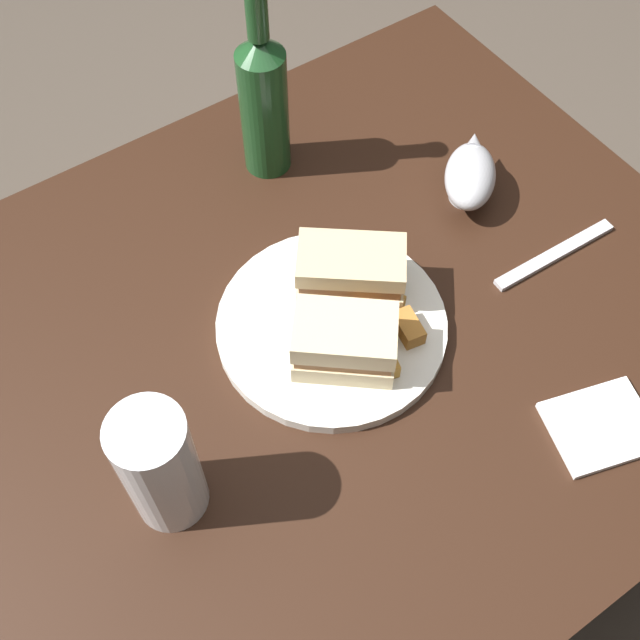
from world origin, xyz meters
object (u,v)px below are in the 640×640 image
at_px(sandwich_half_right, 351,271).
at_px(pint_glass, 162,472).
at_px(plate, 330,323).
at_px(gravy_boat, 470,176).
at_px(napkin, 601,426).
at_px(cider_bottle, 263,100).
at_px(fork, 555,254).
at_px(sandwich_half_left, 345,342).

height_order(sandwich_half_right, pint_glass, pint_glass).
distance_m(plate, gravy_boat, 0.27).
bearing_deg(pint_glass, napkin, 155.61).
distance_m(plate, cider_bottle, 0.29).
height_order(gravy_boat, cider_bottle, cider_bottle).
xyz_separation_m(plate, fork, (-0.29, 0.07, -0.00)).
relative_size(sandwich_half_left, fork, 0.73).
relative_size(plate, cider_bottle, 0.97).
xyz_separation_m(gravy_boat, napkin, (0.09, 0.34, -0.04)).
xyz_separation_m(plate, napkin, (-0.17, 0.27, -0.00)).
distance_m(pint_glass, cider_bottle, 0.48).
relative_size(sandwich_half_left, pint_glass, 0.81).
distance_m(gravy_boat, napkin, 0.35).
bearing_deg(pint_glass, cider_bottle, -133.94).
relative_size(plate, gravy_boat, 2.18).
relative_size(pint_glass, napkin, 1.48).
bearing_deg(gravy_boat, sandwich_half_right, 10.80).
bearing_deg(pint_glass, sandwich_half_left, -172.68).
bearing_deg(sandwich_half_right, sandwich_half_left, 50.68).
bearing_deg(fork, napkin, -119.11).
bearing_deg(sandwich_half_right, gravy_boat, -169.20).
bearing_deg(pint_glass, gravy_boat, -163.98).
bearing_deg(sandwich_half_left, fork, 176.15).
bearing_deg(fork, sandwich_half_left, 178.22).
xyz_separation_m(sandwich_half_right, cider_bottle, (-0.03, -0.24, 0.06)).
distance_m(pint_glass, fork, 0.54).
height_order(plate, napkin, plate).
relative_size(sandwich_half_right, cider_bottle, 0.51).
bearing_deg(fork, gravy_boat, 103.56).
bearing_deg(napkin, sandwich_half_left, -50.11).
relative_size(gravy_boat, fork, 0.68).
height_order(plate, sandwich_half_left, sandwich_half_left).
height_order(pint_glass, napkin, pint_glass).
relative_size(sandwich_half_right, gravy_boat, 1.14).
height_order(napkin, fork, napkin).
height_order(pint_glass, gravy_boat, pint_glass).
relative_size(pint_glass, cider_bottle, 0.59).
distance_m(plate, fork, 0.30).
xyz_separation_m(sandwich_half_left, cider_bottle, (-0.10, -0.31, 0.06)).
xyz_separation_m(sandwich_half_right, napkin, (-0.12, 0.30, -0.04)).
distance_m(cider_bottle, fork, 0.41).
xyz_separation_m(gravy_boat, fork, (-0.03, 0.14, -0.04)).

